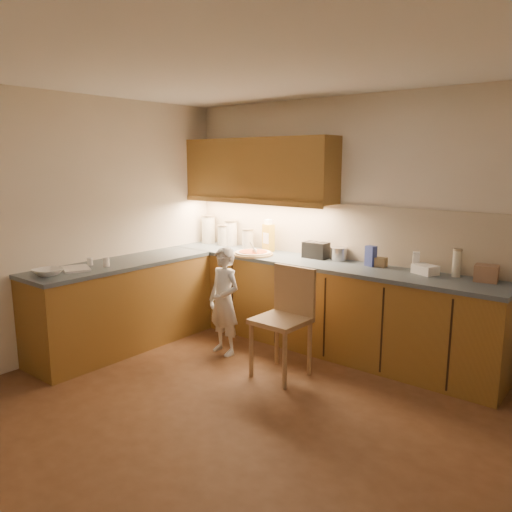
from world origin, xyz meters
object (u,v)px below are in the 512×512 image
child (224,301)px  toaster (316,250)px  oil_jug (268,237)px  pizza_on_board (253,253)px  wooden_chair (286,313)px

child → toaster: size_ratio=4.08×
oil_jug → toaster: 0.66m
oil_jug → toaster: bearing=-1.0°
child → oil_jug: (-0.14, 0.92, 0.54)m
pizza_on_board → wooden_chair: (0.90, -0.63, -0.36)m
oil_jug → toaster: oil_jug is taller
wooden_chair → oil_jug: oil_jug is taller
pizza_on_board → wooden_chair: bearing=-34.9°
wooden_chair → toaster: bearing=107.5°
pizza_on_board → oil_jug: oil_jug is taller
pizza_on_board → wooden_chair: size_ratio=0.45×
oil_jug → toaster: (0.65, -0.01, -0.08)m
child → oil_jug: 1.08m
wooden_chair → pizza_on_board: bearing=146.4°
toaster → wooden_chair: bearing=-74.1°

